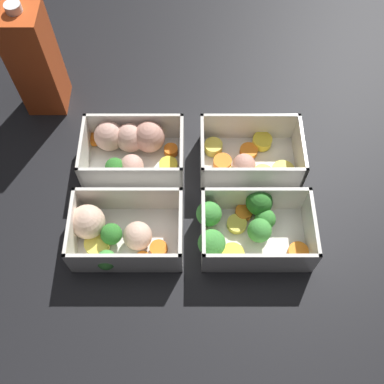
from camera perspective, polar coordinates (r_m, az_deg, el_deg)
ground_plane at (r=0.70m, az=0.00°, el=-0.84°), size 4.00×4.00×0.00m
container_near_left at (r=0.66m, az=-9.54°, el=-5.10°), size 0.17×0.11×0.06m
container_near_right at (r=0.66m, az=6.97°, el=-4.48°), size 0.17×0.12×0.06m
container_far_left at (r=0.73m, az=-7.71°, el=5.67°), size 0.17×0.12×0.06m
container_far_right at (r=0.73m, az=7.25°, el=4.33°), size 0.16×0.11×0.06m
juice_carton at (r=0.79m, az=-19.41°, el=15.40°), size 0.07×0.07×0.20m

